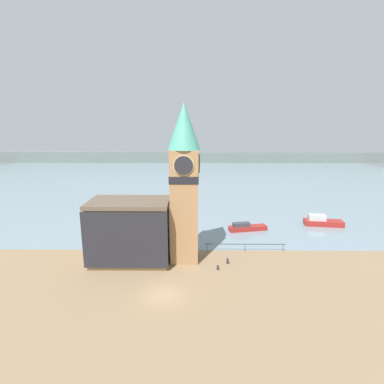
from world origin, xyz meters
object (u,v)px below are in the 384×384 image
(mooring_bollard_far, at_px, (228,261))
(boat_far, at_px, (322,221))
(mooring_bollard_near, at_px, (218,267))
(boat_near, at_px, (246,227))
(clock_tower, at_px, (184,180))
(pier_building, at_px, (130,231))

(mooring_bollard_far, bearing_deg, boat_far, 39.78)
(mooring_bollard_near, bearing_deg, mooring_bollard_far, 49.97)
(boat_near, relative_size, boat_far, 0.98)
(clock_tower, xyz_separation_m, mooring_bollard_far, (5.53, -1.33, -10.19))
(boat_near, xyz_separation_m, mooring_bollard_near, (-5.84, -14.01, -0.20))
(boat_far, distance_m, mooring_bollard_far, 23.71)
(clock_tower, relative_size, pier_building, 1.96)
(pier_building, height_order, boat_near, pier_building)
(boat_near, height_order, boat_far, boat_far)
(pier_building, distance_m, mooring_bollard_far, 13.03)
(clock_tower, xyz_separation_m, boat_near, (10.00, 11.06, -10.08))
(boat_far, height_order, mooring_bollard_near, boat_far)
(boat_near, distance_m, mooring_bollard_near, 15.18)
(boat_near, xyz_separation_m, mooring_bollard_far, (-4.47, -12.39, -0.10))
(clock_tower, height_order, mooring_bollard_near, clock_tower)
(pier_building, height_order, mooring_bollard_far, pier_building)
(boat_far, bearing_deg, pier_building, -146.74)
(clock_tower, distance_m, boat_near, 18.00)
(pier_building, height_order, boat_far, pier_building)
(clock_tower, bearing_deg, mooring_bollard_near, -35.38)
(boat_far, xyz_separation_m, mooring_bollard_near, (-19.58, -16.79, -0.36))
(mooring_bollard_far, bearing_deg, clock_tower, 166.49)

